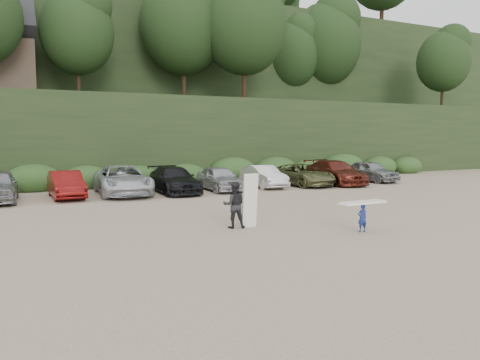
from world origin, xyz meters
TOP-DOWN VIEW (x-y plane):
  - ground at (0.00, 0.00)m, footprint 120.00×120.00m
  - hillside_backdrop at (-0.26, 35.93)m, footprint 90.00×41.50m
  - parked_cars at (-4.59, 10.10)m, footprint 36.76×6.47m
  - child_surfer at (0.70, -3.28)m, footprint 1.77×0.57m
  - adult_surfer at (-2.84, -0.74)m, footprint 1.28×0.86m

SIDE VIEW (x-z plane):
  - ground at x=0.00m, z-range 0.00..0.00m
  - child_surfer at x=0.70m, z-range 0.19..1.24m
  - parked_cars at x=-4.59m, z-range -0.05..1.57m
  - adult_surfer at x=-2.84m, z-range -0.13..1.80m
  - hillside_backdrop at x=-0.26m, z-range -2.78..25.22m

